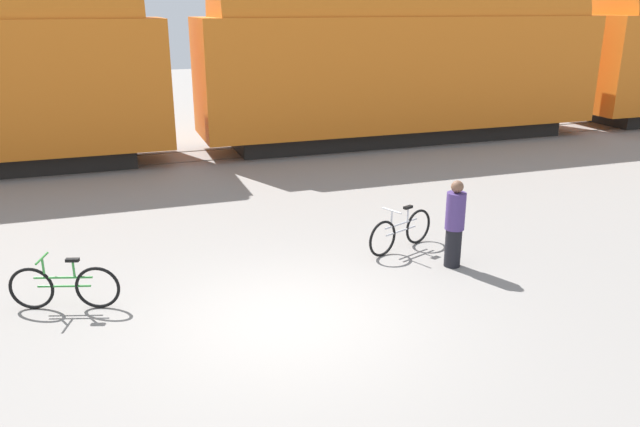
% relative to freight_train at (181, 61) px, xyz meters
% --- Properties ---
extents(ground_plane, '(80.00, 80.00, 0.00)m').
position_rel_freight_train_xyz_m(ground_plane, '(0.00, -11.26, -2.92)').
color(ground_plane, gray).
extents(freight_train, '(58.04, 2.89, 5.54)m').
position_rel_freight_train_xyz_m(freight_train, '(0.00, 0.00, 0.00)').
color(freight_train, black).
rests_on(freight_train, ground_plane).
extents(rail_near, '(70.04, 0.07, 0.01)m').
position_rel_freight_train_xyz_m(rail_near, '(0.00, -0.72, -2.92)').
color(rail_near, '#4C4238').
rests_on(rail_near, ground_plane).
extents(rail_far, '(70.04, 0.07, 0.01)m').
position_rel_freight_train_xyz_m(rail_far, '(0.00, 0.72, -2.92)').
color(rail_far, '#4C4238').
rests_on(rail_far, ground_plane).
extents(bicycle_silver, '(1.61, 0.69, 0.87)m').
position_rel_freight_train_xyz_m(bicycle_silver, '(2.81, -9.26, -2.55)').
color(bicycle_silver, black).
rests_on(bicycle_silver, ground_plane).
extents(bicycle_green, '(1.64, 0.59, 0.86)m').
position_rel_freight_train_xyz_m(bicycle_green, '(-3.21, -9.79, -2.56)').
color(bicycle_green, black).
rests_on(bicycle_green, ground_plane).
extents(person_in_purple, '(0.35, 0.35, 1.61)m').
position_rel_freight_train_xyz_m(person_in_purple, '(3.34, -10.29, -2.12)').
color(person_in_purple, black).
rests_on(person_in_purple, ground_plane).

